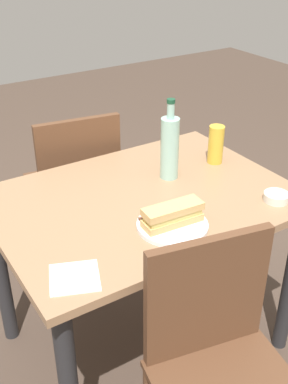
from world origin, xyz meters
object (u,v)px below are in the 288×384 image
chair_far (76,185)px  dining_table (144,223)px  plate_near (172,225)px  baguette_sandwich_near (173,215)px  knife_near (161,215)px  olive_bowl (276,197)px  beer_glass (216,145)px  water_bottle (170,147)px  chair_near (220,363)px

chair_far → dining_table: bearing=-88.8°
plate_near → baguette_sandwich_near: size_ratio=1.14×
knife_near → olive_bowl: size_ratio=1.95×
dining_table → beer_glass: size_ratio=6.81×
chair_far → knife_near: (-0.02, -0.76, 0.24)m
olive_bowl → dining_table: bearing=144.4°
water_bottle → olive_bowl: water_bottle is taller
plate_near → knife_near: size_ratio=1.34×
chair_near → baguette_sandwich_near: bearing=76.5°
dining_table → olive_bowl: bearing=-35.6°
chair_far → chair_near: same height
plate_near → water_bottle: bearing=57.0°
chair_far → olive_bowl: chair_far is taller
knife_near → chair_far: bearing=88.3°
dining_table → beer_glass: (0.40, 0.09, 0.20)m
chair_near → water_bottle: water_bottle is taller
baguette_sandwich_near → knife_near: size_ratio=1.17×
chair_far → beer_glass: bearing=-50.6°
dining_table → baguette_sandwich_near: size_ratio=5.23×
dining_table → olive_bowl: olive_bowl is taller
chair_near → olive_bowl: 0.64m
plate_near → water_bottle: water_bottle is taller
chair_far → beer_glass: beer_glass is taller
dining_table → plate_near: (-0.03, -0.22, 0.12)m
beer_glass → dining_table: bearing=-167.8°
baguette_sandwich_near → water_bottle: (0.19, 0.30, 0.08)m
knife_near → beer_glass: 0.51m
water_bottle → chair_near: bearing=-112.9°
plate_near → beer_glass: 0.53m
water_bottle → beer_glass: size_ratio=2.00×
plate_near → baguette_sandwich_near: 0.04m
chair_far → baguette_sandwich_near: 0.86m
plate_near → baguette_sandwich_near: bearing=90.0°
chair_far → beer_glass: 0.72m
water_bottle → chair_far: bearing=109.2°
chair_near → baguette_sandwich_near: 0.47m
dining_table → knife_near: 0.21m
dining_table → baguette_sandwich_near: (-0.03, -0.22, 0.17)m
beer_glass → baguette_sandwich_near: bearing=-144.7°
plate_near → olive_bowl: olive_bowl is taller
beer_glass → water_bottle: bearing=-178.3°
chair_far → water_bottle: 0.65m
baguette_sandwich_near → beer_glass: bearing=35.3°
chair_far → water_bottle: bearing=-70.8°
dining_table → water_bottle: bearing=25.7°
chair_near → chair_far: bearing=84.9°
olive_bowl → chair_far: bearing=114.7°
dining_table → water_bottle: (0.17, 0.08, 0.25)m
plate_near → beer_glass: size_ratio=1.49×
baguette_sandwich_near → knife_near: 0.06m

